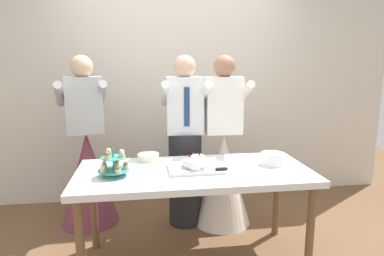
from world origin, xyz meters
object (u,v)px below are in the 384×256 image
Objects in this scene: main_cake_tray at (196,165)px; person_groom at (185,151)px; plate_stack at (272,159)px; dessert_table at (194,179)px; cupcake_stand at (113,166)px; person_guest at (88,166)px; round_cake at (148,158)px; person_bride at (223,167)px.

person_groom is (0.00, 0.68, -0.07)m from main_cake_tray.
person_groom reaches higher than plate_stack.
person_groom is (0.01, 0.67, 0.05)m from dessert_table.
cupcake_stand is 0.98m from person_guest.
person_groom is 1.00× the size of person_guest.
person_guest is (-1.58, 0.79, -0.24)m from plate_stack.
cupcake_stand reaches higher than main_cake_tray.
dessert_table is 0.66m from plate_stack.
round_cake is (0.26, 0.34, -0.05)m from cupcake_stand.
person_groom is at bearing 47.57° from round_cake.
round_cake is 0.14× the size of person_guest.
main_cake_tray is 0.26× the size of person_bride.
person_guest is at bearing 171.47° from person_bride.
plate_stack is at bearing -26.46° from person_guest.
round_cake is at bearing -132.43° from person_groom.
person_bride is (0.38, 0.63, -0.12)m from dessert_table.
person_bride is (-0.27, 0.59, -0.24)m from plate_stack.
plate_stack is 0.69m from person_bride.
round_cake is 0.14× the size of person_groom.
dessert_table is 4.14× the size of main_cake_tray.
cupcake_stand is (-0.60, -0.06, 0.15)m from dessert_table.
person_bride reaches higher than main_cake_tray.
plate_stack is 1.02m from round_cake.
person_groom is at bearing 89.79° from main_cake_tray.
person_guest is (-0.95, 0.15, -0.16)m from person_groom.
cupcake_stand reaches higher than dessert_table.
main_cake_tray is 0.46m from round_cake.
person_guest is at bearing 138.63° from main_cake_tray.
round_cake is 0.54m from person_groom.
plate_stack is 1.78m from person_guest.
main_cake_tray is 1.28m from person_guest.
person_bride reaches higher than cupcake_stand.
main_cake_tray is 0.26× the size of person_groom.
round_cake is 0.84m from person_bride.
person_bride is (0.37, -0.04, -0.16)m from person_groom.
main_cake_tray is 2.34× the size of plate_stack.
round_cake is (-0.36, 0.29, -0.01)m from main_cake_tray.
cupcake_stand is 0.43m from round_cake.
person_bride is at bearing 34.92° from cupcake_stand.
person_groom reaches higher than dessert_table.
round_cake is (-0.35, 0.28, 0.10)m from dessert_table.
main_cake_tray is at bearing -38.55° from round_cake.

